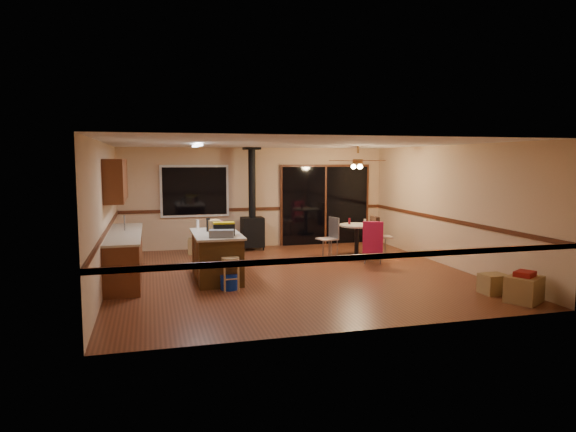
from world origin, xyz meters
name	(u,v)px	position (x,y,z in m)	size (l,w,h in m)	color
floor	(292,275)	(0.00, 0.00, 0.00)	(7.00, 7.00, 0.00)	brown
ceiling	(292,144)	(0.00, 0.00, 2.60)	(7.00, 7.00, 0.00)	silver
wall_back	(256,198)	(0.00, 3.50, 1.30)	(7.00, 7.00, 0.00)	tan
wall_front	(363,235)	(0.00, -3.50, 1.30)	(7.00, 7.00, 0.00)	tan
wall_left	(105,215)	(-3.50, 0.00, 1.30)	(7.00, 7.00, 0.00)	tan
wall_right	(449,206)	(3.50, 0.00, 1.30)	(7.00, 7.00, 0.00)	tan
chair_rail	(292,225)	(0.00, 0.00, 1.00)	(7.00, 7.00, 0.08)	#482112
window	(195,191)	(-1.60, 3.45, 1.50)	(1.72, 0.10, 1.32)	black
sliding_door	(325,206)	(1.90, 3.45, 1.05)	(2.52, 0.10, 2.10)	black
lower_cabinets	(125,257)	(-3.20, 0.50, 0.43)	(0.60, 3.00, 0.86)	brown
countertop	(124,234)	(-3.20, 0.50, 0.88)	(0.64, 3.04, 0.04)	#C1B196
upper_cabinets	(116,180)	(-3.33, 0.70, 1.90)	(0.35, 2.00, 0.80)	brown
kitchen_island	(217,256)	(-1.50, 0.00, 0.45)	(0.88, 1.68, 0.90)	#422A10
wood_stove	(252,221)	(-0.20, 3.05, 0.73)	(0.55, 0.50, 2.52)	black
ceiling_fan	(358,163)	(1.96, 1.38, 2.21)	(0.24, 0.24, 0.55)	brown
fluorescent_strip	(197,145)	(-1.80, 0.30, 2.56)	(0.10, 1.20, 0.04)	white
toolbox_grey	(221,233)	(-1.48, -0.58, 0.97)	(0.44, 0.24, 0.14)	slate
toolbox_black	(224,230)	(-1.40, -0.35, 1.01)	(0.39, 0.20, 0.22)	black
toolbox_yellow_lid	(224,223)	(-1.40, -0.35, 1.13)	(0.39, 0.20, 0.03)	gold
box_on_island	(214,226)	(-1.51, 0.27, 1.01)	(0.24, 0.33, 0.22)	olive
bottle_dark	(208,225)	(-1.62, 0.24, 1.03)	(0.07, 0.07, 0.26)	black
bottle_pink	(222,227)	(-1.38, 0.09, 1.01)	(0.07, 0.07, 0.22)	#D84C8C
bottle_white	(198,224)	(-1.78, 0.72, 0.99)	(0.06, 0.06, 0.18)	white
bar_stool	(230,274)	(-1.37, -0.89, 0.29)	(0.32, 0.32, 0.58)	tan
blue_bucket	(229,282)	(-1.39, -0.84, 0.13)	(0.31, 0.31, 0.26)	#0C2EB3
dining_table	(357,235)	(1.96, 1.38, 0.53)	(0.83, 0.83, 0.78)	black
glass_red	(349,221)	(1.81, 1.48, 0.86)	(0.06, 0.06, 0.15)	#590C14
glass_cream	(365,222)	(2.14, 1.33, 0.84)	(0.06, 0.06, 0.13)	beige
chair_left	(331,233)	(1.37, 1.50, 0.59)	(0.49, 0.49, 0.51)	tan
chair_near	(373,238)	(1.98, 0.51, 0.60)	(0.58, 0.60, 0.70)	tan
chair_right	(376,231)	(2.48, 1.45, 0.60)	(0.51, 0.47, 0.70)	tan
box_under_window	(198,246)	(-1.59, 2.81, 0.19)	(0.47, 0.38, 0.38)	olive
box_corner_a	(524,289)	(3.09, -2.89, 0.21)	(0.55, 0.46, 0.42)	olive
box_corner_b	(493,284)	(2.95, -2.31, 0.17)	(0.42, 0.36, 0.34)	olive
box_small_red	(525,274)	(3.09, -2.89, 0.46)	(0.32, 0.27, 0.08)	maroon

